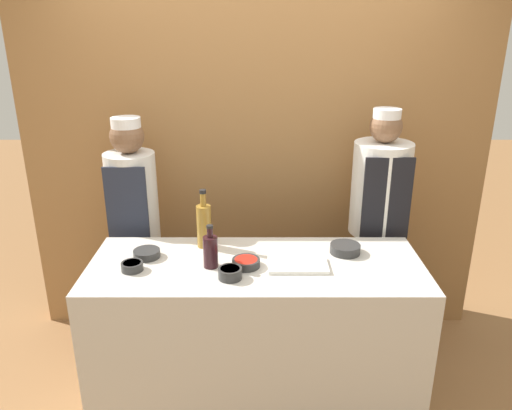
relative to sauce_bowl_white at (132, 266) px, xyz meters
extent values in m
plane|color=olive|center=(0.63, 0.07, -0.97)|extent=(14.00, 14.00, 0.00)
cube|color=olive|center=(0.63, 1.07, 0.23)|extent=(3.14, 0.18, 2.40)
cube|color=beige|center=(0.63, 0.07, -0.50)|extent=(1.77, 0.68, 0.95)
cylinder|color=#2D2D2D|center=(0.00, 0.00, 0.00)|extent=(0.11, 0.11, 0.04)
cylinder|color=silver|center=(0.00, 0.00, 0.01)|extent=(0.09, 0.09, 0.01)
cylinder|color=#2D2D2D|center=(1.13, 0.20, 0.00)|extent=(0.17, 0.17, 0.05)
cylinder|color=yellow|center=(1.13, 0.20, 0.02)|extent=(0.14, 0.14, 0.01)
cylinder|color=#2D2D2D|center=(0.58, 0.04, 0.00)|extent=(0.15, 0.15, 0.04)
cylinder|color=red|center=(0.58, 0.04, 0.01)|extent=(0.12, 0.12, 0.01)
cylinder|color=#2D2D2D|center=(0.04, 0.15, 0.00)|extent=(0.14, 0.14, 0.04)
cylinder|color=green|center=(0.04, 0.15, 0.01)|extent=(0.12, 0.12, 0.01)
cylinder|color=#2D2D2D|center=(0.51, -0.08, 0.00)|extent=(0.12, 0.12, 0.06)
cylinder|color=#703384|center=(0.51, -0.08, 0.02)|extent=(0.10, 0.10, 0.02)
cube|color=white|center=(0.85, 0.04, -0.02)|extent=(0.31, 0.18, 0.02)
cylinder|color=olive|center=(0.34, 0.29, 0.10)|extent=(0.08, 0.08, 0.24)
cylinder|color=olive|center=(0.34, 0.29, 0.26)|extent=(0.03, 0.03, 0.07)
cylinder|color=black|center=(0.34, 0.29, 0.30)|extent=(0.04, 0.04, 0.02)
cylinder|color=black|center=(0.40, 0.04, 0.06)|extent=(0.08, 0.08, 0.17)
cylinder|color=black|center=(0.40, 0.04, 0.17)|extent=(0.03, 0.03, 0.05)
cylinder|color=black|center=(0.40, 0.04, 0.20)|extent=(0.03, 0.03, 0.01)
cylinder|color=#28282D|center=(-0.14, 0.65, -0.55)|extent=(0.22, 0.22, 0.84)
cylinder|color=silver|center=(-0.14, 0.65, 0.15)|extent=(0.31, 0.31, 0.56)
cube|color=#232838|center=(-0.14, 0.50, 0.12)|extent=(0.25, 0.02, 0.51)
sphere|color=brown|center=(-0.14, 0.65, 0.53)|extent=(0.21, 0.21, 0.21)
cylinder|color=white|center=(-0.14, 0.65, 0.61)|extent=(0.18, 0.18, 0.07)
cylinder|color=#28282D|center=(1.41, 0.65, -0.53)|extent=(0.26, 0.26, 0.89)
cylinder|color=white|center=(1.41, 0.65, 0.20)|extent=(0.36, 0.36, 0.58)
cube|color=black|center=(1.41, 0.48, 0.18)|extent=(0.29, 0.02, 0.53)
sphere|color=brown|center=(1.41, 0.65, 0.59)|extent=(0.19, 0.19, 0.19)
cylinder|color=white|center=(1.41, 0.65, 0.66)|extent=(0.17, 0.17, 0.07)
camera|label=1|loc=(0.64, -2.28, 1.18)|focal=35.00mm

